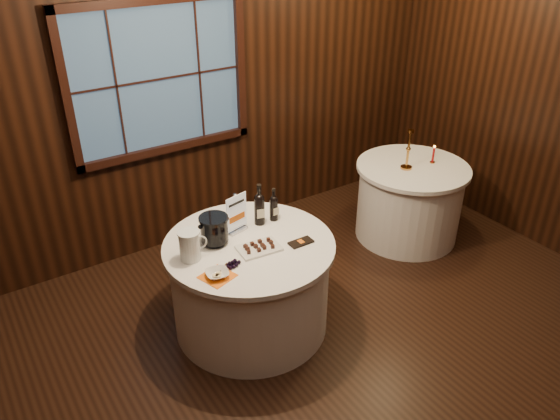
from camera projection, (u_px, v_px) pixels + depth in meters
ground at (327, 406)px, 3.68m from camera, size 6.00×6.00×0.00m
back_wall at (159, 90)px, 4.72m from camera, size 6.00×0.10×3.00m
main_table at (250, 285)px, 4.21m from camera, size 1.28×1.28×0.77m
side_table at (409, 201)px, 5.39m from camera, size 1.08×1.08×0.77m
sign_stand at (236, 219)px, 4.12m from camera, size 0.19×0.13×0.32m
port_bottle_left at (259, 207)px, 4.20m from camera, size 0.08×0.09×0.34m
port_bottle_right at (274, 206)px, 4.27m from camera, size 0.07×0.07×0.28m
ice_bucket at (214, 230)px, 3.97m from camera, size 0.22×0.22×0.22m
chocolate_plate at (259, 247)px, 3.95m from camera, size 0.32×0.23×0.04m
chocolate_box at (301, 242)px, 4.02m from camera, size 0.18×0.09×0.02m
grape_bunch at (233, 264)px, 3.76m from camera, size 0.18×0.07×0.04m
glass_pitcher at (190, 245)px, 3.79m from camera, size 0.21×0.16×0.22m
orange_napkin at (217, 276)px, 3.67m from camera, size 0.25×0.25×0.00m
cracker_bowl at (217, 274)px, 3.66m from camera, size 0.18×0.18×0.04m
brass_candlestick at (408, 155)px, 5.09m from camera, size 0.11×0.11×0.39m
red_candle at (433, 156)px, 5.23m from camera, size 0.05×0.05×0.18m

